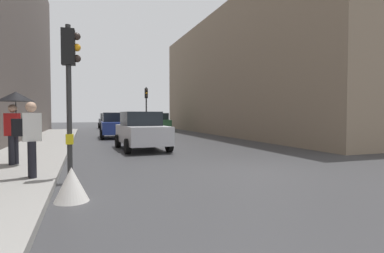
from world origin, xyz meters
TOP-DOWN VIEW (x-y plane):
  - ground_plane at (0.00, 0.00)m, footprint 120.00×120.00m
  - sidewalk_kerb at (-6.58, 6.00)m, footprint 2.69×40.00m
  - building_facade_right at (11.24, 15.57)m, footprint 12.00×27.13m
  - traffic_light_near_left at (-4.92, 0.26)m, footprint 0.44×0.26m
  - traffic_light_far_median at (0.50, 19.19)m, footprint 0.25×0.43m
  - car_silver_hatchback at (-2.09, 6.77)m, footprint 2.17×4.28m
  - car_dark_suv at (-2.00, 29.68)m, footprint 2.11×4.25m
  - car_blue_van at (-2.58, 14.74)m, footprint 2.12×4.25m
  - car_green_estate at (2.23, 22.16)m, footprint 2.17×4.28m
  - pedestrian_with_umbrella at (-6.52, 2.68)m, footprint 1.00×1.00m
  - pedestrian_with_black_backpack at (-5.82, 0.42)m, footprint 0.65×0.43m
  - warning_sign_triangle at (-4.85, -1.44)m, footprint 0.64×0.64m

SIDE VIEW (x-z plane):
  - ground_plane at x=0.00m, z-range 0.00..0.00m
  - sidewalk_kerb at x=-6.58m, z-range 0.00..0.16m
  - warning_sign_triangle at x=-4.85m, z-range 0.00..0.65m
  - car_silver_hatchback at x=-2.09m, z-range 0.00..1.76m
  - car_dark_suv at x=-2.00m, z-range 0.00..1.76m
  - car_blue_van at x=-2.58m, z-range 0.00..1.76m
  - car_green_estate at x=2.23m, z-range 0.00..1.76m
  - pedestrian_with_black_backpack at x=-5.82m, z-range 0.28..2.05m
  - pedestrian_with_umbrella at x=-6.52m, z-range 0.77..2.91m
  - traffic_light_near_left at x=-4.92m, z-range 0.71..4.44m
  - traffic_light_far_median at x=0.50m, z-range 0.75..4.74m
  - building_facade_right at x=11.24m, z-range 0.00..9.82m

